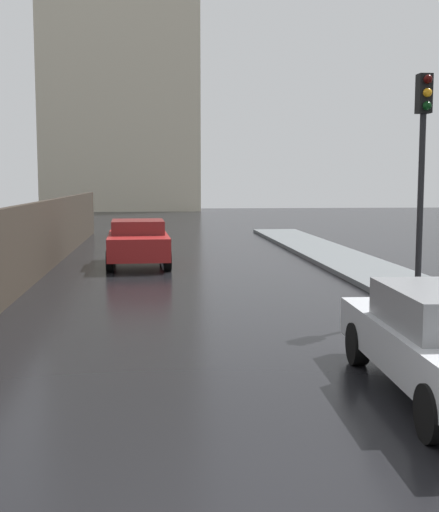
{
  "coord_description": "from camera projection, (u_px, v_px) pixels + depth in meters",
  "views": [
    {
      "loc": [
        -1.06,
        -4.8,
        2.67
      ],
      "look_at": [
        0.12,
        7.68,
        1.27
      ],
      "focal_mm": 47.44,
      "sensor_mm": 36.0,
      "label": 1
    }
  ],
  "objects": [
    {
      "name": "car_red_mid_road",
      "position": [
        138.0,
        242.0,
        21.21
      ],
      "size": [
        2.03,
        4.09,
        1.42
      ],
      "rotation": [
        0.0,
        0.0,
        3.18
      ],
      "color": "maroon",
      "rests_on": "ground"
    },
    {
      "name": "traffic_light",
      "position": [
        423.0,
        148.0,
        13.13
      ],
      "size": [
        0.26,
        0.39,
        4.57
      ],
      "color": "black",
      "rests_on": "sidewalk_strip"
    },
    {
      "name": "distant_tower",
      "position": [
        120.0,
        18.0,
        59.13
      ],
      "size": [
        13.74,
        6.94,
        33.57
      ],
      "color": "beige",
      "rests_on": "ground"
    }
  ]
}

